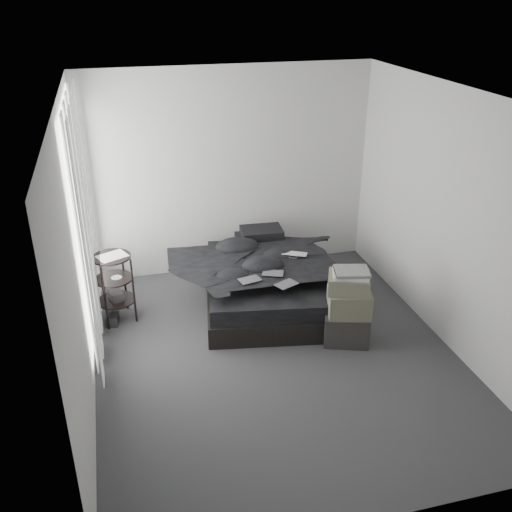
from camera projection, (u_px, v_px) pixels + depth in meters
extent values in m
cube|color=#343437|center=(276.00, 354.00, 5.86)|extent=(3.60, 4.20, 0.01)
cube|color=white|center=(280.00, 96.00, 4.72)|extent=(3.60, 4.20, 0.01)
cube|color=beige|center=(230.00, 172.00, 7.12)|extent=(3.60, 0.01, 2.60)
cube|color=beige|center=(376.00, 376.00, 3.47)|extent=(3.60, 0.01, 2.60)
cube|color=beige|center=(77.00, 261.00, 4.88)|extent=(0.01, 4.20, 2.60)
cube|color=beige|center=(450.00, 221.00, 5.70)|extent=(0.01, 4.20, 2.60)
cube|color=white|center=(80.00, 217.00, 5.65)|extent=(0.02, 2.00, 2.30)
cube|color=white|center=(86.00, 223.00, 5.69)|extent=(0.06, 2.12, 2.48)
cube|color=black|center=(265.00, 294.00, 6.73)|extent=(1.65, 2.01, 0.25)
cube|color=black|center=(265.00, 278.00, 6.64)|extent=(1.59, 1.95, 0.19)
imported|color=black|center=(266.00, 264.00, 6.51)|extent=(1.57, 1.74, 0.21)
cube|color=black|center=(257.00, 241.00, 7.19)|extent=(0.60, 0.45, 0.12)
cube|color=black|center=(262.00, 233.00, 7.13)|extent=(0.53, 0.38, 0.11)
imported|color=silver|center=(294.00, 251.00, 6.56)|extent=(0.34, 0.30, 0.02)
cube|color=black|center=(250.00, 274.00, 6.05)|extent=(0.25, 0.19, 0.01)
cube|color=black|center=(273.00, 267.00, 6.19)|extent=(0.27, 0.22, 0.01)
cube|color=black|center=(287.00, 278.00, 5.96)|extent=(0.27, 0.23, 0.01)
cylinder|color=black|center=(115.00, 288.00, 6.31)|extent=(0.52, 0.52, 0.78)
cube|color=white|center=(112.00, 256.00, 6.14)|extent=(0.37, 0.33, 0.02)
cube|color=black|center=(113.00, 319.00, 6.36)|extent=(0.17, 0.21, 0.13)
cube|color=black|center=(346.00, 327.00, 6.02)|extent=(0.56, 0.50, 0.34)
cube|color=#5E5B4A|center=(349.00, 303.00, 5.87)|extent=(0.51, 0.44, 0.26)
cube|color=#5E5B4A|center=(349.00, 283.00, 5.79)|extent=(0.51, 0.46, 0.18)
cube|color=silver|center=(350.00, 274.00, 5.74)|extent=(0.43, 0.38, 0.04)
cube|color=silver|center=(352.00, 271.00, 5.71)|extent=(0.40, 0.34, 0.03)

